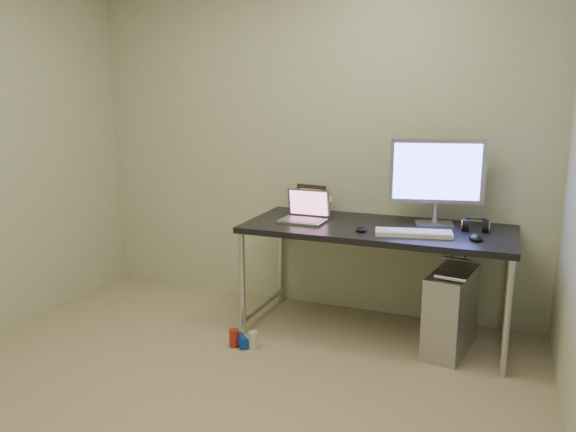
{
  "coord_description": "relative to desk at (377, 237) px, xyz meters",
  "views": [
    {
      "loc": [
        1.4,
        -2.21,
        1.6
      ],
      "look_at": [
        0.13,
        1.02,
        0.85
      ],
      "focal_mm": 35.0,
      "sensor_mm": 36.0,
      "label": 1
    }
  ],
  "objects": [
    {
      "name": "can_red",
      "position": [
        -0.79,
        -0.56,
        -0.62
      ],
      "size": [
        0.09,
        0.09,
        0.12
      ],
      "primitive_type": "cylinder",
      "rotation": [
        0.0,
        0.0,
        0.46
      ],
      "color": "#AC2816",
      "rests_on": "ground"
    },
    {
      "name": "wall_back",
      "position": [
        -0.63,
        0.38,
        0.57
      ],
      "size": [
        3.5,
        0.02,
        2.5
      ],
      "primitive_type": "cube",
      "color": "beige",
      "rests_on": "ground"
    },
    {
      "name": "laptop",
      "position": [
        -0.5,
        -0.02,
        0.12
      ],
      "size": [
        0.31,
        0.25,
        0.21
      ],
      "rotation": [
        0.0,
        0.0,
        -0.01
      ],
      "color": "#A4A4AC",
      "rests_on": "desk"
    },
    {
      "name": "can_blue",
      "position": [
        -0.75,
        -0.53,
        -0.64
      ],
      "size": [
        0.14,
        0.14,
        0.07
      ],
      "primitive_type": "cylinder",
      "rotation": [
        1.57,
        0.0,
        0.77
      ],
      "color": "#0E39B5",
      "rests_on": "ground"
    },
    {
      "name": "picture_frame",
      "position": [
        -0.59,
        0.34,
        0.17
      ],
      "size": [
        0.25,
        0.11,
        0.19
      ],
      "primitive_type": "cube",
      "rotation": [
        -0.21,
        0.0,
        -0.18
      ],
      "color": "black",
      "rests_on": "desk"
    },
    {
      "name": "mouse_right",
      "position": [
        0.63,
        -0.14,
        0.09
      ],
      "size": [
        0.1,
        0.14,
        0.04
      ],
      "primitive_type": "ellipsoid",
      "rotation": [
        0.0,
        0.0,
        0.23
      ],
      "color": "black",
      "rests_on": "desk"
    },
    {
      "name": "cable_b",
      "position": [
        0.55,
        0.31,
        -0.3
      ],
      "size": [
        0.02,
        0.11,
        0.71
      ],
      "primitive_type": "cylinder",
      "rotation": [
        0.14,
        0.0,
        0.09
      ],
      "color": "black",
      "rests_on": "ground"
    },
    {
      "name": "can_white",
      "position": [
        -0.67,
        -0.54,
        -0.62
      ],
      "size": [
        0.08,
        0.08,
        0.11
      ],
      "primitive_type": "cylinder",
      "rotation": [
        0.0,
        0.0,
        -0.25
      ],
      "color": "silver",
      "rests_on": "ground"
    },
    {
      "name": "keyboard",
      "position": [
        0.26,
        -0.16,
        0.09
      ],
      "size": [
        0.49,
        0.24,
        0.03
      ],
      "primitive_type": "cube",
      "rotation": [
        0.0,
        0.0,
        0.2
      ],
      "color": "white",
      "rests_on": "desk"
    },
    {
      "name": "monitor",
      "position": [
        0.34,
        0.17,
        0.41
      ],
      "size": [
        0.6,
        0.23,
        0.57
      ],
      "rotation": [
        0.0,
        0.0,
        0.22
      ],
      "color": "#A4A4AC",
      "rests_on": "desk"
    },
    {
      "name": "webcam",
      "position": [
        -0.43,
        0.3,
        0.16
      ],
      "size": [
        0.05,
        0.04,
        0.12
      ],
      "rotation": [
        0.0,
        0.0,
        0.3
      ],
      "color": "silver",
      "rests_on": "desk"
    },
    {
      "name": "cable_a",
      "position": [
        0.46,
        0.33,
        -0.28
      ],
      "size": [
        0.01,
        0.16,
        0.69
      ],
      "primitive_type": "cylinder",
      "rotation": [
        0.21,
        0.0,
        0.0
      ],
      "color": "black",
      "rests_on": "ground"
    },
    {
      "name": "headphones",
      "position": [
        0.61,
        0.1,
        0.1
      ],
      "size": [
        0.16,
        0.1,
        0.11
      ],
      "rotation": [
        0.0,
        0.0,
        0.06
      ],
      "color": "black",
      "rests_on": "desk"
    },
    {
      "name": "desk",
      "position": [
        0.0,
        0.0,
        0.0
      ],
      "size": [
        1.75,
        0.77,
        0.75
      ],
      "color": "black",
      "rests_on": "ground"
    },
    {
      "name": "tower_computer",
      "position": [
        0.51,
        -0.1,
        -0.41
      ],
      "size": [
        0.31,
        0.54,
        0.56
      ],
      "rotation": [
        0.0,
        0.0,
        -0.18
      ],
      "color": "#A4A4A8",
      "rests_on": "ground"
    },
    {
      "name": "floor",
      "position": [
        -0.63,
        -1.37,
        -0.68
      ],
      "size": [
        3.5,
        3.5,
        0.0
      ],
      "primitive_type": "plane",
      "color": "tan",
      "rests_on": "ground"
    },
    {
      "name": "mouse_left",
      "position": [
        -0.07,
        -0.17,
        0.09
      ],
      "size": [
        0.11,
        0.13,
        0.04
      ],
      "primitive_type": "ellipsoid",
      "rotation": [
        0.0,
        0.0,
        0.31
      ],
      "color": "black",
      "rests_on": "desk"
    }
  ]
}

